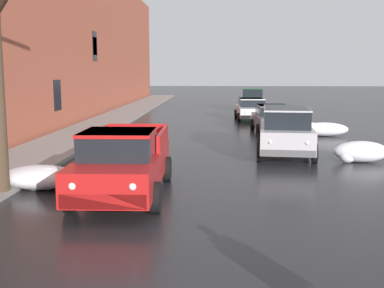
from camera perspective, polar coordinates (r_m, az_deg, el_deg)
left_sidewalk_slab at (r=22.16m, az=-14.71°, el=0.31°), size 2.86×80.00×0.14m
brick_townhouse_facade at (r=22.72m, az=-20.04°, el=13.95°), size 0.63×80.00×10.95m
snow_bank_near_corner_left at (r=13.68m, az=-17.45°, el=-3.81°), size 2.11×1.31×0.64m
snow_bank_along_left_kerb at (r=17.87m, az=19.14°, el=-0.92°), size 1.91×0.97×0.74m
snow_bank_near_corner_right at (r=24.44m, az=14.96°, el=1.69°), size 2.41×0.96×0.70m
pickup_truck_red_approaching_near_lane at (r=12.32m, az=-8.12°, el=-2.14°), size 2.23×5.38×1.76m
suv_silver_parked_kerbside_close at (r=18.40m, az=11.00°, el=1.67°), size 2.39×4.54×1.82m
sedan_grey_parked_kerbside_mid at (r=25.27m, az=9.51°, el=3.03°), size 2.09×4.15×1.42m
sedan_white_parked_far_down_block at (r=31.37m, az=7.02°, el=4.16°), size 2.07×4.23×1.42m
suv_green_queued_behind_truck at (r=39.11m, az=7.21°, el=5.37°), size 2.33×4.82×1.82m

